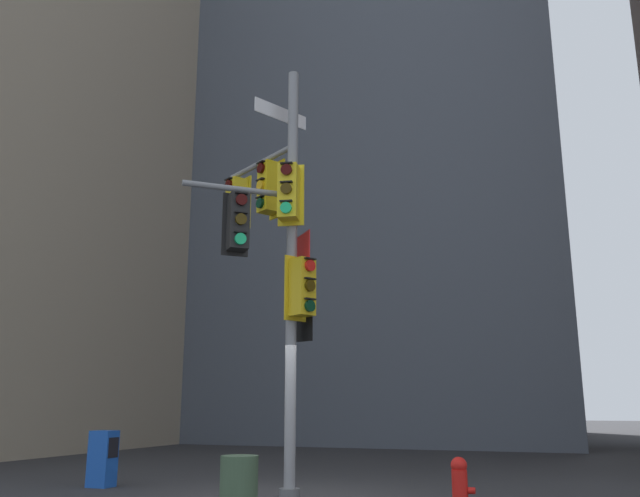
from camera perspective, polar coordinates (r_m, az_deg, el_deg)
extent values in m
cube|color=#4C5460|center=(37.92, 5.12, 15.97)|extent=(17.60, 17.60, 40.08)
cylinder|color=gray|center=(11.70, -2.47, -1.87)|extent=(0.19, 0.19, 7.66)
cylinder|color=#595B5E|center=(11.55, -2.67, -20.42)|extent=(0.34, 0.34, 0.16)
cylinder|color=gray|center=(13.24, -5.18, 7.36)|extent=(1.94, 1.27, 0.11)
cylinder|color=gray|center=(11.78, -7.02, 5.10)|extent=(1.56, 1.41, 0.11)
cube|color=yellow|center=(12.88, -3.72, 5.11)|extent=(0.42, 0.28, 1.14)
cube|color=yellow|center=(12.78, -4.43, 5.27)|extent=(0.47, 0.47, 1.00)
cylinder|color=#360605|center=(12.79, -5.15, 6.93)|extent=(0.20, 0.16, 0.20)
cube|color=black|center=(12.83, -5.16, 7.44)|extent=(0.22, 0.18, 0.02)
cylinder|color=yellow|center=(12.67, -5.18, 5.44)|extent=(0.20, 0.16, 0.20)
cube|color=black|center=(12.71, -5.19, 5.96)|extent=(0.22, 0.18, 0.02)
cylinder|color=#06311C|center=(12.57, -5.22, 3.93)|extent=(0.20, 0.16, 0.20)
cube|color=black|center=(12.60, -5.23, 4.46)|extent=(0.22, 0.18, 0.02)
cube|color=yellow|center=(13.86, -6.57, 3.82)|extent=(0.42, 0.28, 1.14)
cube|color=yellow|center=(13.77, -7.25, 3.96)|extent=(0.47, 0.47, 1.00)
cylinder|color=#360605|center=(13.78, -7.92, 5.50)|extent=(0.20, 0.16, 0.20)
cube|color=black|center=(13.82, -7.93, 5.97)|extent=(0.22, 0.18, 0.02)
cylinder|color=yellow|center=(13.67, -7.97, 4.11)|extent=(0.20, 0.16, 0.20)
cube|color=black|center=(13.71, -7.97, 4.59)|extent=(0.22, 0.18, 0.02)
cylinder|color=#06311C|center=(13.57, -8.02, 2.70)|extent=(0.20, 0.16, 0.20)
cube|color=black|center=(13.60, -8.02, 3.19)|extent=(0.22, 0.18, 0.02)
cube|color=black|center=(11.78, -7.34, 2.05)|extent=(0.38, 0.34, 1.14)
cube|color=black|center=(11.61, -7.11, 2.29)|extent=(0.48, 0.48, 1.00)
cylinder|color=#360605|center=(11.52, -6.81, 4.22)|extent=(0.19, 0.18, 0.20)
cube|color=black|center=(11.55, -6.78, 4.79)|extent=(0.21, 0.20, 0.02)
cylinder|color=#3C2C06|center=(11.42, -6.85, 2.54)|extent=(0.19, 0.18, 0.20)
cube|color=black|center=(11.45, -6.83, 3.13)|extent=(0.21, 0.20, 0.02)
cylinder|color=#19C672|center=(11.33, -6.90, 0.84)|extent=(0.19, 0.18, 0.20)
cube|color=black|center=(11.35, -6.88, 1.43)|extent=(0.21, 0.20, 0.02)
cube|color=gold|center=(11.56, -2.15, -3.48)|extent=(0.25, 0.44, 1.14)
cube|color=gold|center=(11.41, -1.53, -3.36)|extent=(0.46, 0.46, 1.00)
cylinder|color=red|center=(11.33, -0.86, -1.48)|extent=(0.15, 0.21, 0.20)
cube|color=black|center=(11.35, -0.84, -0.89)|extent=(0.17, 0.23, 0.02)
cylinder|color=#3C2C06|center=(11.27, -0.87, -3.23)|extent=(0.15, 0.21, 0.20)
cube|color=black|center=(11.28, -0.85, -2.62)|extent=(0.17, 0.23, 0.02)
cylinder|color=#06311C|center=(11.21, -0.87, -4.99)|extent=(0.15, 0.21, 0.20)
cube|color=black|center=(11.22, -0.85, -4.38)|extent=(0.17, 0.23, 0.02)
cube|color=yellow|center=(11.95, -2.52, 4.62)|extent=(0.48, 0.11, 1.14)
cube|color=yellow|center=(11.77, -2.72, 4.90)|extent=(0.39, 0.39, 1.00)
cylinder|color=#360605|center=(11.70, -2.92, 6.83)|extent=(0.21, 0.09, 0.20)
cube|color=black|center=(11.74, -2.92, 7.39)|extent=(0.23, 0.11, 0.02)
cylinder|color=#3C2C06|center=(11.58, -2.94, 5.20)|extent=(0.21, 0.09, 0.20)
cube|color=black|center=(11.62, -2.94, 5.77)|extent=(0.23, 0.11, 0.02)
cylinder|color=#19C672|center=(11.48, -2.96, 3.55)|extent=(0.21, 0.09, 0.20)
cube|color=black|center=(11.51, -2.96, 4.13)|extent=(0.23, 0.11, 0.02)
cube|color=white|center=(12.93, -3.39, 11.55)|extent=(0.57, 1.18, 0.28)
cube|color=#19479E|center=(12.93, -3.39, 11.55)|extent=(0.55, 1.14, 0.24)
cube|color=red|center=(11.83, -1.45, -0.57)|extent=(0.44, 0.49, 0.80)
cube|color=white|center=(11.83, -1.45, -0.57)|extent=(0.41, 0.46, 0.76)
cube|color=black|center=(11.72, -1.82, -6.32)|extent=(0.58, 0.19, 0.72)
cube|color=white|center=(11.72, -1.82, -6.32)|extent=(0.54, 0.18, 0.68)
cylinder|color=red|center=(10.04, 12.03, -19.94)|extent=(0.22, 0.22, 0.61)
sphere|color=red|center=(10.00, 11.93, -17.88)|extent=(0.23, 0.23, 0.23)
cylinder|color=red|center=(10.01, 12.99, -19.74)|extent=(0.10, 0.09, 0.09)
cube|color=#194CB2|center=(13.65, -18.29, -16.88)|extent=(0.44, 0.36, 1.02)
cube|color=black|center=(13.50, -17.44, -16.11)|extent=(0.01, 0.29, 0.37)
cylinder|color=#3F593F|center=(8.83, -7.06, -20.19)|extent=(0.48, 0.48, 0.88)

